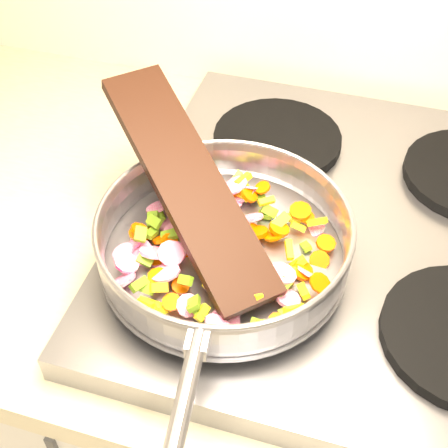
# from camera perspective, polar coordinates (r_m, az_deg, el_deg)

# --- Properties ---
(cooktop) EXTENTS (0.60, 0.60, 0.04)m
(cooktop) POSITION_cam_1_polar(r_m,az_deg,el_deg) (0.84, 11.84, -1.20)
(cooktop) COLOR #939399
(cooktop) RESTS_ON counter_top
(grate_fl) EXTENTS (0.19, 0.19, 0.02)m
(grate_fl) POSITION_cam_1_polar(r_m,az_deg,el_deg) (0.74, -0.13, -5.01)
(grate_fl) COLOR black
(grate_fl) RESTS_ON cooktop
(grate_bl) EXTENTS (0.19, 0.19, 0.02)m
(grate_bl) POSITION_cam_1_polar(r_m,az_deg,el_deg) (0.94, 4.89, 7.74)
(grate_bl) COLOR black
(grate_bl) RESTS_ON cooktop
(saute_pan) EXTENTS (0.34, 0.51, 0.06)m
(saute_pan) POSITION_cam_1_polar(r_m,az_deg,el_deg) (0.73, -0.03, -1.32)
(saute_pan) COLOR #9E9EA5
(saute_pan) RESTS_ON grate_fl
(vegetable_heap) EXTENTS (0.27, 0.27, 0.05)m
(vegetable_heap) POSITION_cam_1_polar(r_m,az_deg,el_deg) (0.74, -0.53, -1.87)
(vegetable_heap) COLOR #E21662
(vegetable_heap) RESTS_ON saute_pan
(wooden_spatula) EXTENTS (0.29, 0.29, 0.12)m
(wooden_spatula) POSITION_cam_1_polar(r_m,az_deg,el_deg) (0.74, -3.37, 3.92)
(wooden_spatula) COLOR black
(wooden_spatula) RESTS_ON saute_pan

